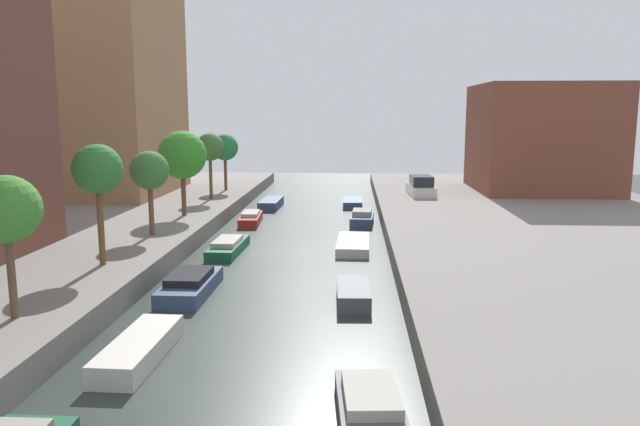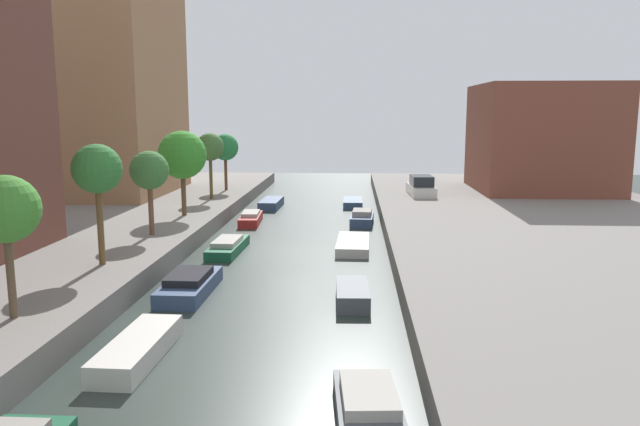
{
  "view_description": "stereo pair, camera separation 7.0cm",
  "coord_description": "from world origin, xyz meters",
  "px_view_note": "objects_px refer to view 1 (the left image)",
  "views": [
    {
      "loc": [
        3.15,
        -30.51,
        7.1
      ],
      "look_at": [
        1.15,
        6.78,
        0.95
      ],
      "focal_mm": 34.11,
      "sensor_mm": 36.0,
      "label": 1
    },
    {
      "loc": [
        3.22,
        -30.5,
        7.1
      ],
      "look_at": [
        1.15,
        6.78,
        0.95
      ],
      "focal_mm": 34.11,
      "sensor_mm": 36.0,
      "label": 2
    }
  ],
  "objects_px": {
    "moored_boat_right_2": "(353,244)",
    "moored_boat_right_4": "(353,203)",
    "apartment_tower_far": "(97,48)",
    "street_tree_5": "(225,148)",
    "moored_boat_left_5": "(271,204)",
    "moored_boat_left_3": "(228,246)",
    "street_tree_2": "(149,171)",
    "moored_boat_left_4": "(251,218)",
    "street_tree_3": "(182,155)",
    "moored_boat_right_3": "(362,218)",
    "moored_boat_left_2": "(190,285)",
    "street_tree_1": "(98,170)",
    "parked_car": "(421,187)",
    "moored_boat_left_1": "(139,349)",
    "low_block_right": "(541,138)",
    "moored_boat_right_1": "(353,294)",
    "moored_boat_right_0": "(371,410)",
    "street_tree_0": "(6,210)",
    "street_tree_4": "(210,148)"
  },
  "relations": [
    {
      "from": "moored_boat_left_2",
      "to": "moored_boat_left_4",
      "type": "bearing_deg",
      "value": 90.71
    },
    {
      "from": "apartment_tower_far",
      "to": "moored_boat_right_3",
      "type": "xyz_separation_m",
      "value": [
        19.79,
        -7.13,
        -11.48
      ]
    },
    {
      "from": "moored_boat_left_3",
      "to": "moored_boat_left_1",
      "type": "bearing_deg",
      "value": -89.14
    },
    {
      "from": "apartment_tower_far",
      "to": "street_tree_5",
      "type": "xyz_separation_m",
      "value": [
        9.01,
        2.09,
        -7.49
      ]
    },
    {
      "from": "moored_boat_left_4",
      "to": "moored_boat_right_1",
      "type": "bearing_deg",
      "value": -67.87
    },
    {
      "from": "street_tree_1",
      "to": "moored_boat_right_1",
      "type": "height_order",
      "value": "street_tree_1"
    },
    {
      "from": "moored_boat_left_5",
      "to": "moored_boat_right_2",
      "type": "bearing_deg",
      "value": -65.77
    },
    {
      "from": "apartment_tower_far",
      "to": "street_tree_3",
      "type": "bearing_deg",
      "value": -48.27
    },
    {
      "from": "parked_car",
      "to": "moored_boat_right_4",
      "type": "height_order",
      "value": "parked_car"
    },
    {
      "from": "street_tree_3",
      "to": "moored_boat_right_1",
      "type": "xyz_separation_m",
      "value": [
        10.21,
        -13.51,
        -4.3
      ]
    },
    {
      "from": "street_tree_0",
      "to": "parked_car",
      "type": "height_order",
      "value": "street_tree_0"
    },
    {
      "from": "parked_car",
      "to": "low_block_right",
      "type": "bearing_deg",
      "value": 18.59
    },
    {
      "from": "street_tree_5",
      "to": "moored_boat_right_1",
      "type": "height_order",
      "value": "street_tree_5"
    },
    {
      "from": "moored_boat_left_5",
      "to": "moored_boat_left_3",
      "type": "bearing_deg",
      "value": -90.83
    },
    {
      "from": "apartment_tower_far",
      "to": "street_tree_5",
      "type": "bearing_deg",
      "value": 13.07
    },
    {
      "from": "moored_boat_right_2",
      "to": "moored_boat_right_4",
      "type": "height_order",
      "value": "moored_boat_right_4"
    },
    {
      "from": "low_block_right",
      "to": "moored_boat_right_2",
      "type": "relative_size",
      "value": 2.24
    },
    {
      "from": "street_tree_4",
      "to": "low_block_right",
      "type": "bearing_deg",
      "value": 14.15
    },
    {
      "from": "street_tree_3",
      "to": "moored_boat_right_3",
      "type": "bearing_deg",
      "value": 15.44
    },
    {
      "from": "apartment_tower_far",
      "to": "street_tree_4",
      "type": "xyz_separation_m",
      "value": [
        9.01,
        -3.0,
        -7.2
      ]
    },
    {
      "from": "street_tree_5",
      "to": "moored_boat_right_1",
      "type": "relative_size",
      "value": 1.43
    },
    {
      "from": "apartment_tower_far",
      "to": "moored_boat_right_2",
      "type": "bearing_deg",
      "value": -36.79
    },
    {
      "from": "apartment_tower_far",
      "to": "street_tree_1",
      "type": "height_order",
      "value": "apartment_tower_far"
    },
    {
      "from": "street_tree_2",
      "to": "moored_boat_right_4",
      "type": "xyz_separation_m",
      "value": [
        10.17,
        16.59,
        -3.96
      ]
    },
    {
      "from": "moored_boat_left_3",
      "to": "moored_boat_right_4",
      "type": "bearing_deg",
      "value": 68.31
    },
    {
      "from": "moored_boat_left_1",
      "to": "moored_boat_left_2",
      "type": "distance_m",
      "value": 6.51
    },
    {
      "from": "parked_car",
      "to": "moored_boat_left_1",
      "type": "distance_m",
      "value": 31.53
    },
    {
      "from": "street_tree_3",
      "to": "apartment_tower_far",
      "type": "bearing_deg",
      "value": 131.73
    },
    {
      "from": "moored_boat_right_0",
      "to": "moored_boat_right_1",
      "type": "distance_m",
      "value": 9.06
    },
    {
      "from": "street_tree_1",
      "to": "moored_boat_left_1",
      "type": "height_order",
      "value": "street_tree_1"
    },
    {
      "from": "moored_boat_right_2",
      "to": "moored_boat_right_3",
      "type": "bearing_deg",
      "value": 85.54
    },
    {
      "from": "street_tree_5",
      "to": "moored_boat_left_4",
      "type": "bearing_deg",
      "value": -69.19
    },
    {
      "from": "moored_boat_left_2",
      "to": "moored_boat_right_1",
      "type": "height_order",
      "value": "moored_boat_left_2"
    },
    {
      "from": "low_block_right",
      "to": "moored_boat_right_3",
      "type": "height_order",
      "value": "low_block_right"
    },
    {
      "from": "apartment_tower_far",
      "to": "moored_boat_left_3",
      "type": "relative_size",
      "value": 4.79
    },
    {
      "from": "moored_boat_left_4",
      "to": "moored_boat_right_0",
      "type": "xyz_separation_m",
      "value": [
        7.06,
        -25.4,
        -0.03
      ]
    },
    {
      "from": "moored_boat_right_4",
      "to": "moored_boat_right_2",
      "type": "bearing_deg",
      "value": -89.81
    },
    {
      "from": "moored_boat_left_2",
      "to": "moored_boat_right_3",
      "type": "distance_m",
      "value": 17.23
    },
    {
      "from": "street_tree_2",
      "to": "moored_boat_left_4",
      "type": "relative_size",
      "value": 1.07
    },
    {
      "from": "moored_boat_right_0",
      "to": "moored_boat_right_2",
      "type": "distance_m",
      "value": 18.29
    },
    {
      "from": "moored_boat_right_2",
      "to": "moored_boat_right_4",
      "type": "relative_size",
      "value": 1.24
    },
    {
      "from": "parked_car",
      "to": "moored_boat_right_0",
      "type": "xyz_separation_m",
      "value": [
        -4.7,
        -32.7,
        -1.3
      ]
    },
    {
      "from": "street_tree_3",
      "to": "moored_boat_left_5",
      "type": "distance_m",
      "value": 11.21
    },
    {
      "from": "moored_boat_left_2",
      "to": "moored_boat_right_4",
      "type": "relative_size",
      "value": 1.2
    },
    {
      "from": "moored_boat_right_4",
      "to": "moored_boat_left_3",
      "type": "bearing_deg",
      "value": -111.69
    },
    {
      "from": "street_tree_0",
      "to": "moored_boat_left_5",
      "type": "height_order",
      "value": "street_tree_0"
    },
    {
      "from": "apartment_tower_far",
      "to": "street_tree_1",
      "type": "relative_size",
      "value": 4.44
    },
    {
      "from": "moored_boat_left_5",
      "to": "moored_boat_right_3",
      "type": "bearing_deg",
      "value": -44.09
    },
    {
      "from": "street_tree_2",
      "to": "moored_boat_right_4",
      "type": "height_order",
      "value": "street_tree_2"
    },
    {
      "from": "moored_boat_right_1",
      "to": "moored_boat_right_3",
      "type": "distance_m",
      "value": 16.5
    }
  ]
}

